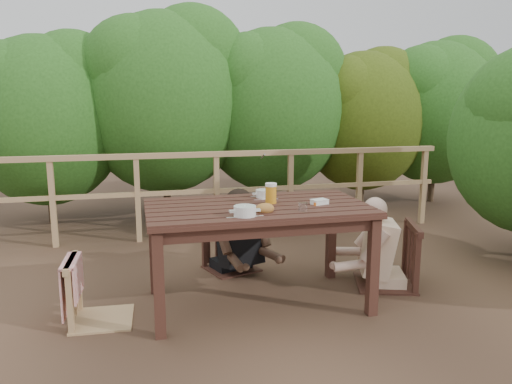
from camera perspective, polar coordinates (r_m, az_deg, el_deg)
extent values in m
plane|color=brown|center=(4.14, 0.17, -12.46)|extent=(60.00, 60.00, 0.00)
cube|color=#351C15|center=(4.00, 0.17, -7.26)|extent=(1.71, 0.96, 0.79)
cube|color=#A58056|center=(3.85, -17.39, -7.55)|extent=(0.47, 0.47, 0.91)
cube|color=#351C15|center=(4.75, -2.86, -3.67)|extent=(0.57, 0.57, 0.89)
cube|color=#351C15|center=(4.50, 14.71, -3.90)|extent=(0.65, 0.65, 1.04)
cube|color=#A58056|center=(5.87, -4.48, -0.30)|extent=(5.60, 0.10, 1.01)
cylinder|color=white|center=(3.53, -1.28, -2.29)|extent=(0.27, 0.27, 0.09)
cylinder|color=silver|center=(4.18, 0.95, -0.28)|extent=(0.24, 0.24, 0.08)
ellipsoid|color=olive|center=(3.66, 1.01, -1.90)|extent=(0.14, 0.11, 0.08)
cylinder|color=#C87311|center=(3.95, 1.70, -0.25)|extent=(0.09, 0.09, 0.18)
cylinder|color=silver|center=(3.69, 5.35, -1.82)|extent=(0.07, 0.07, 0.08)
cube|color=white|center=(3.95, 7.22, -1.22)|extent=(0.15, 0.12, 0.05)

